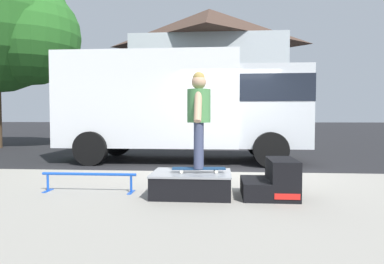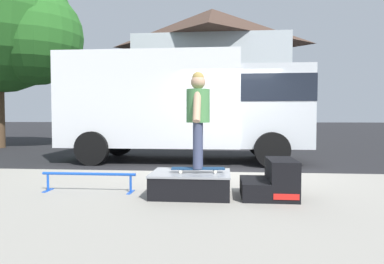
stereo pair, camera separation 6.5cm
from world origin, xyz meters
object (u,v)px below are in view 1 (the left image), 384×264
skate_box (192,183)px  skateboard (199,169)px  skater_kid (199,112)px  street_tree_main (0,23)px  kicker_ramp (274,181)px  box_truck (184,102)px  grind_rail (89,177)px

skate_box → skateboard: skateboard is taller
skater_kid → street_tree_main: street_tree_main is taller
skate_box → kicker_ramp: size_ratio=1.43×
skater_kid → box_truck: size_ratio=0.20×
skate_box → skater_kid: 1.06m
box_truck → street_tree_main: street_tree_main is taller
kicker_ramp → skate_box: bearing=180.0°
grind_rail → street_tree_main: 11.68m
skater_kid → street_tree_main: bearing=135.8°
box_truck → street_tree_main: bearing=156.7°
kicker_ramp → grind_rail: 2.81m
skater_kid → grind_rail: bearing=175.5°
skate_box → kicker_ramp: (1.20, -0.00, 0.04)m
skateboard → grind_rail: bearing=175.5°
street_tree_main → skate_box: bearing=-44.5°
skate_box → kicker_ramp: kicker_ramp is taller
grind_rail → street_tree_main: bearing=129.9°
box_truck → street_tree_main: (-7.83, 3.38, 3.38)m
box_truck → skate_box: bearing=-82.8°
grind_rail → skater_kid: 2.00m
grind_rail → kicker_ramp: bearing=-2.1°
kicker_ramp → skateboard: (-1.09, -0.03, 0.18)m
skater_kid → box_truck: bearing=98.4°
kicker_ramp → grind_rail: (-2.81, 0.10, -0.00)m
box_truck → grind_rail: bearing=-101.6°
kicker_ramp → box_truck: 5.41m
skate_box → skateboard: (0.11, -0.03, 0.22)m
skateboard → skater_kid: 0.84m
skate_box → box_truck: (-0.62, 4.91, 1.39)m
kicker_ramp → box_truck: box_truck is taller
skate_box → street_tree_main: 12.77m
skate_box → box_truck: 5.14m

